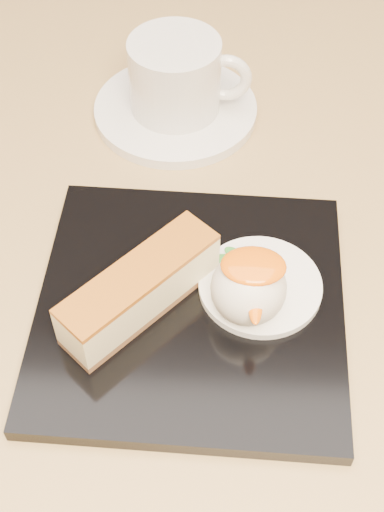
# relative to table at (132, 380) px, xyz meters

# --- Properties ---
(table) EXTENTS (0.80, 0.80, 0.72)m
(table) POSITION_rel_table_xyz_m (0.00, 0.00, 0.00)
(table) COLOR black
(table) RESTS_ON ground
(dessert_plate) EXTENTS (0.23, 0.23, 0.01)m
(dessert_plate) POSITION_rel_table_xyz_m (0.06, -0.03, 0.16)
(dessert_plate) COLOR black
(dessert_plate) RESTS_ON table
(cheesecake) EXTENTS (0.11, 0.11, 0.04)m
(cheesecake) POSITION_rel_table_xyz_m (0.02, -0.03, 0.19)
(cheesecake) COLOR brown
(cheesecake) RESTS_ON dessert_plate
(cream_smear) EXTENTS (0.09, 0.09, 0.01)m
(cream_smear) POSITION_rel_table_xyz_m (0.11, -0.01, 0.17)
(cream_smear) COLOR white
(cream_smear) RESTS_ON dessert_plate
(ice_cream_scoop) EXTENTS (0.05, 0.05, 0.05)m
(ice_cream_scoop) POSITION_rel_table_xyz_m (0.10, -0.03, 0.19)
(ice_cream_scoop) COLOR white
(ice_cream_scoop) RESTS_ON cream_smear
(mango_sauce) EXTENTS (0.04, 0.03, 0.01)m
(mango_sauce) POSITION_rel_table_xyz_m (0.10, -0.03, 0.22)
(mango_sauce) COLOR #FF6A08
(mango_sauce) RESTS_ON ice_cream_scoop
(mint_sprig) EXTENTS (0.04, 0.03, 0.00)m
(mint_sprig) POSITION_rel_table_xyz_m (0.08, 0.01, 0.17)
(mint_sprig) COLOR green
(mint_sprig) RESTS_ON cream_smear
(saucer) EXTENTS (0.15, 0.15, 0.01)m
(saucer) POSITION_rel_table_xyz_m (0.03, 0.19, 0.16)
(saucer) COLOR white
(saucer) RESTS_ON table
(coffee_cup) EXTENTS (0.11, 0.08, 0.07)m
(coffee_cup) POSITION_rel_table_xyz_m (0.03, 0.19, 0.20)
(coffee_cup) COLOR white
(coffee_cup) RESTS_ON saucer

